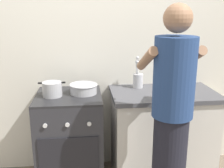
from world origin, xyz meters
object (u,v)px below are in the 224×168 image
Objects in this scene: spice_bottle at (172,90)px; person at (171,120)px; utensil_crock at (138,79)px; mixing_bowl at (84,88)px; pot at (52,89)px; stove_range at (70,140)px.

spice_bottle is 0.05× the size of person.
spice_bottle is at bearing -42.62° from utensil_crock.
mixing_bowl is 3.03× the size of spice_bottle.
mixing_bowl reaches higher than spice_bottle.
pot is at bearing 177.40° from spice_bottle.
person reaches higher than utensil_crock.
utensil_crock reaches higher than mixing_bowl.
mixing_bowl is at bearing 13.19° from stove_range.
stove_range is at bearing -165.46° from utensil_crock.
stove_range is 1.06m from person.
stove_range is 3.43× the size of mixing_bowl.
person is at bearing -43.79° from mixing_bowl.
utensil_crock reaches higher than spice_bottle.
mixing_bowl is 0.83× the size of utensil_crock.
spice_bottle is at bearing -4.35° from stove_range.
person reaches higher than mixing_bowl.
spice_bottle is (1.09, -0.05, -0.02)m from pot.
pot is at bearing -166.35° from utensil_crock.
utensil_crock is at bearing 14.54° from stove_range.
utensil_crock is 0.19× the size of person.
utensil_crock reaches higher than pot.
mixing_bowl is 0.15× the size of person.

